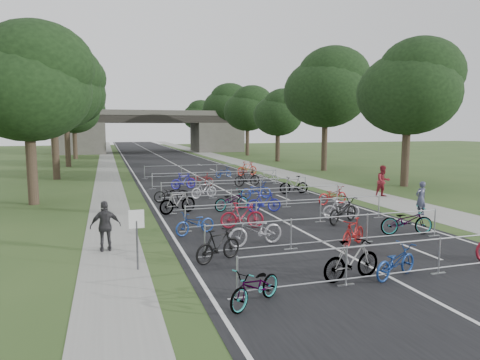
% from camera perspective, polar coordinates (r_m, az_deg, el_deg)
% --- Properties ---
extents(ground, '(200.00, 200.00, 0.00)m').
position_cam_1_polar(ground, '(13.06, 19.80, -12.36)').
color(ground, '#314D21').
rests_on(ground, ground).
extents(road, '(11.00, 140.00, 0.01)m').
position_cam_1_polar(road, '(60.37, -10.21, 2.89)').
color(road, black).
rests_on(road, ground).
extents(sidewalk_right, '(3.00, 140.00, 0.01)m').
position_cam_1_polar(sidewalk_right, '(61.88, -2.83, 3.10)').
color(sidewalk_right, gray).
rests_on(sidewalk_right, ground).
extents(sidewalk_left, '(2.00, 140.00, 0.01)m').
position_cam_1_polar(sidewalk_left, '(59.89, -17.35, 2.65)').
color(sidewalk_left, gray).
rests_on(sidewalk_left, ground).
extents(lane_markings, '(0.12, 140.00, 0.00)m').
position_cam_1_polar(lane_markings, '(60.37, -10.21, 2.89)').
color(lane_markings, silver).
rests_on(lane_markings, ground).
extents(overpass_bridge, '(31.00, 8.00, 7.05)m').
position_cam_1_polar(overpass_bridge, '(75.13, -11.74, 6.34)').
color(overpass_bridge, '#4D4B45').
rests_on(overpass_bridge, ground).
extents(park_sign, '(0.45, 0.06, 1.83)m').
position_cam_1_polar(park_sign, '(13.10, -13.61, -6.30)').
color(park_sign, '#4C4C51').
rests_on(park_sign, ground).
extents(tree_left_0, '(6.72, 6.72, 10.25)m').
position_cam_1_polar(tree_left_0, '(26.04, -26.33, 11.26)').
color(tree_left_0, '#33261C').
rests_on(tree_left_0, ground).
extents(tree_right_0, '(7.17, 7.17, 10.93)m').
position_cam_1_polar(tree_right_0, '(33.08, 21.78, 11.18)').
color(tree_right_0, '#33261C').
rests_on(tree_right_0, ground).
extents(tree_left_1, '(7.56, 7.56, 11.53)m').
position_cam_1_polar(tree_left_1, '(37.98, -23.61, 11.07)').
color(tree_left_1, '#33261C').
rests_on(tree_left_1, ground).
extents(tree_right_1, '(8.18, 8.18, 12.47)m').
position_cam_1_polar(tree_right_1, '(43.13, 11.53, 11.75)').
color(tree_right_1, '#33261C').
rests_on(tree_right_1, ground).
extents(tree_left_2, '(8.40, 8.40, 12.81)m').
position_cam_1_polar(tree_left_2, '(49.96, -22.20, 10.97)').
color(tree_left_2, '#33261C').
rests_on(tree_left_2, ground).
extents(tree_right_2, '(6.16, 6.16, 9.39)m').
position_cam_1_polar(tree_right_2, '(53.83, 5.22, 8.81)').
color(tree_right_2, '#33261C').
rests_on(tree_right_2, ground).
extents(tree_left_3, '(6.72, 6.72, 10.25)m').
position_cam_1_polar(tree_left_3, '(61.82, -21.23, 8.64)').
color(tree_left_3, '#33261C').
rests_on(tree_left_3, ground).
extents(tree_right_3, '(7.17, 7.17, 10.93)m').
position_cam_1_polar(tree_right_3, '(65.10, 1.11, 9.39)').
color(tree_right_3, '#33261C').
rests_on(tree_right_3, ground).
extents(tree_left_4, '(7.56, 7.56, 11.53)m').
position_cam_1_polar(tree_left_4, '(73.83, -20.66, 8.96)').
color(tree_left_4, '#33261C').
rests_on(tree_left_4, ground).
extents(tree_right_4, '(8.18, 8.18, 12.47)m').
position_cam_1_polar(tree_right_4, '(76.60, -1.79, 9.76)').
color(tree_right_4, '#33261C').
rests_on(tree_right_4, ground).
extents(tree_left_5, '(8.40, 8.40, 12.81)m').
position_cam_1_polar(tree_left_5, '(85.84, -20.25, 9.19)').
color(tree_left_5, '#33261C').
rests_on(tree_left_5, ground).
extents(tree_right_5, '(6.16, 6.16, 9.39)m').
position_cam_1_polar(tree_right_5, '(88.15, -3.92, 8.12)').
color(tree_right_5, '#33261C').
rests_on(tree_right_5, ground).
extents(tree_left_6, '(6.72, 6.72, 10.25)m').
position_cam_1_polar(tree_left_6, '(97.76, -19.89, 7.93)').
color(tree_left_6, '#33261C').
rests_on(tree_left_6, ground).
extents(tree_right_6, '(7.17, 7.17, 10.93)m').
position_cam_1_polar(tree_right_6, '(99.87, -5.56, 8.54)').
color(tree_right_6, '#33261C').
rests_on(tree_right_6, ground).
extents(barrier_row_0, '(9.70, 0.08, 1.10)m').
position_cam_1_polar(barrier_row_0, '(12.89, 19.91, -10.07)').
color(barrier_row_0, '#A7AAAF').
rests_on(barrier_row_0, ground).
extents(barrier_row_1, '(9.70, 0.08, 1.10)m').
position_cam_1_polar(barrier_row_1, '(15.79, 11.93, -6.67)').
color(barrier_row_1, '#A7AAAF').
rests_on(barrier_row_1, ground).
extents(barrier_row_2, '(9.70, 0.08, 1.10)m').
position_cam_1_polar(barrier_row_2, '(18.93, 6.57, -4.28)').
color(barrier_row_2, '#A7AAAF').
rests_on(barrier_row_2, ground).
extents(barrier_row_3, '(9.70, 0.08, 1.10)m').
position_cam_1_polar(barrier_row_3, '(22.39, 2.61, -2.48)').
color(barrier_row_3, '#A7AAAF').
rests_on(barrier_row_3, ground).
extents(barrier_row_4, '(9.70, 0.08, 1.10)m').
position_cam_1_polar(barrier_row_4, '(26.14, -0.40, -1.10)').
color(barrier_row_4, '#A7AAAF').
rests_on(barrier_row_4, ground).
extents(barrier_row_5, '(9.70, 0.08, 1.10)m').
position_cam_1_polar(barrier_row_5, '(30.91, -3.12, 0.15)').
color(barrier_row_5, '#A7AAAF').
rests_on(barrier_row_5, ground).
extents(barrier_row_6, '(9.70, 0.08, 1.10)m').
position_cam_1_polar(barrier_row_6, '(36.72, -5.44, 1.22)').
color(barrier_row_6, '#A7AAAF').
rests_on(barrier_row_6, ground).
extents(bike_0, '(1.86, 1.50, 0.95)m').
position_cam_1_polar(bike_0, '(10.49, 2.11, -14.03)').
color(bike_0, '#A7AAAF').
rests_on(bike_0, ground).
extents(bike_1, '(1.99, 0.83, 1.16)m').
position_cam_1_polar(bike_1, '(12.46, 14.66, -10.30)').
color(bike_1, '#A7AAAF').
rests_on(bike_1, ground).
extents(bike_2, '(1.91, 1.21, 0.95)m').
position_cam_1_polar(bike_2, '(13.04, 20.03, -10.22)').
color(bike_2, navy).
rests_on(bike_2, ground).
extents(bike_4, '(1.80, 1.16, 1.05)m').
position_cam_1_polar(bike_4, '(13.70, -2.91, -8.73)').
color(bike_4, black).
rests_on(bike_4, ground).
extents(bike_5, '(2.24, 1.08, 1.13)m').
position_cam_1_polar(bike_5, '(15.46, 2.14, -6.74)').
color(bike_5, '#9A99A0').
rests_on(bike_5, ground).
extents(bike_6, '(1.67, 1.31, 1.01)m').
position_cam_1_polar(bike_6, '(15.88, 14.88, -6.82)').
color(bike_6, maroon).
rests_on(bike_6, ground).
extents(bike_7, '(2.23, 1.16, 1.11)m').
position_cam_1_polar(bike_7, '(18.22, 21.32, -5.13)').
color(bike_7, '#A7AAAF').
rests_on(bike_7, ground).
extents(bike_8, '(1.87, 1.19, 0.93)m').
position_cam_1_polar(bike_8, '(17.14, -5.98, -5.75)').
color(bike_8, navy).
rests_on(bike_8, ground).
extents(bike_9, '(1.91, 0.82, 1.11)m').
position_cam_1_polar(bike_9, '(18.04, 0.28, -4.77)').
color(bike_9, maroon).
rests_on(bike_9, ground).
extents(bike_10, '(2.23, 1.65, 1.12)m').
position_cam_1_polar(bike_10, '(19.57, 13.55, -4.02)').
color(bike_10, black).
rests_on(bike_10, ground).
extents(bike_11, '(1.80, 0.88, 1.04)m').
position_cam_1_polar(bike_11, '(20.32, 13.34, -3.72)').
color(bike_11, '#B9B7C0').
rests_on(bike_11, ground).
extents(bike_12, '(2.04, 1.17, 1.18)m').
position_cam_1_polar(bike_12, '(21.31, -8.32, -2.91)').
color(bike_12, '#A7AAAF').
rests_on(bike_12, ground).
extents(bike_13, '(2.12, 1.24, 1.05)m').
position_cam_1_polar(bike_13, '(21.89, -1.15, -2.74)').
color(bike_13, '#A7AAAF').
rests_on(bike_13, ground).
extents(bike_14, '(1.78, 0.69, 1.04)m').
position_cam_1_polar(bike_14, '(21.50, 3.22, -2.95)').
color(bike_14, navy).
rests_on(bike_14, ground).
extents(bike_15, '(2.04, 1.04, 1.02)m').
position_cam_1_polar(bike_15, '(24.20, 12.22, -2.00)').
color(bike_15, maroon).
rests_on(bike_15, ground).
extents(bike_16, '(2.03, 0.89, 1.03)m').
position_cam_1_polar(bike_16, '(24.66, -9.20, -1.75)').
color(bike_16, black).
rests_on(bike_16, ground).
extents(bike_17, '(1.77, 0.93, 1.02)m').
position_cam_1_polar(bike_17, '(25.79, -4.83, -1.31)').
color(bike_17, '#AEACB4').
rests_on(bike_17, ground).
extents(bike_18, '(2.02, 0.88, 1.03)m').
position_cam_1_polar(bike_18, '(25.46, 2.12, -1.39)').
color(bike_18, navy).
rests_on(bike_18, ground).
extents(bike_19, '(1.94, 0.69, 1.15)m').
position_cam_1_polar(bike_19, '(27.58, 7.19, -0.67)').
color(bike_19, '#A7AAAF').
rests_on(bike_19, ground).
extents(bike_20, '(1.91, 0.95, 1.11)m').
position_cam_1_polar(bike_20, '(29.81, -7.55, -0.14)').
color(bike_20, '#201B98').
rests_on(bike_20, ground).
extents(bike_21, '(1.96, 1.14, 0.97)m').
position_cam_1_polar(bike_21, '(31.08, -5.29, 0.06)').
color(bike_21, maroon).
rests_on(bike_21, ground).
extents(bike_22, '(2.14, 0.92, 1.24)m').
position_cam_1_polar(bike_22, '(30.85, 0.97, 0.29)').
color(bike_22, black).
rests_on(bike_22, ground).
extents(bike_23, '(1.80, 1.46, 0.92)m').
position_cam_1_polar(bike_23, '(33.19, 3.66, 0.47)').
color(bike_23, '#ABACB2').
rests_on(bike_23, ground).
extents(bike_26, '(1.80, 1.29, 0.90)m').
position_cam_1_polar(bike_26, '(36.35, -2.23, 1.04)').
color(bike_26, navy).
rests_on(bike_26, ground).
extents(bike_27, '(2.16, 1.17, 1.25)m').
position_cam_1_polar(bike_27, '(37.79, 0.96, 1.53)').
color(bike_27, maroon).
rests_on(bike_27, ground).
extents(pedestrian_a, '(0.65, 0.47, 1.66)m').
position_cam_1_polar(pedestrian_a, '(22.40, 22.97, -2.30)').
color(pedestrian_a, '#373B53').
rests_on(pedestrian_a, ground).
extents(pedestrian_b, '(0.95, 0.75, 1.93)m').
position_cam_1_polar(pedestrian_b, '(27.60, 18.55, -0.16)').
color(pedestrian_b, maroon).
rests_on(pedestrian_b, ground).
extents(pedestrian_c, '(1.05, 0.49, 1.75)m').
position_cam_1_polar(pedestrian_c, '(15.42, -17.49, -5.92)').
color(pedestrian_c, '#2B2B2E').
rests_on(pedestrian_c, ground).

